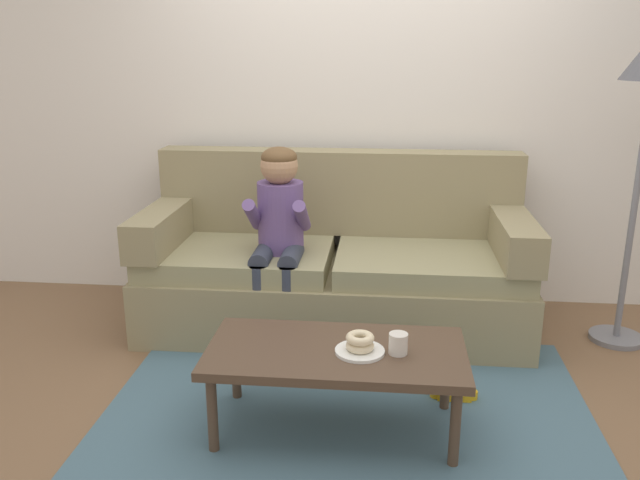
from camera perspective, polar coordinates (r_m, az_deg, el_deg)
ground at (r=3.28m, az=2.56°, el=-13.33°), size 10.00×10.00×0.00m
wall_back at (r=4.25m, az=3.94°, el=13.39°), size 8.00×0.10×2.80m
area_rug at (r=3.07m, az=2.28°, el=-15.55°), size 2.24×1.79×0.01m
couch at (r=3.92m, az=1.29°, el=-2.42°), size 2.22×0.90×1.02m
coffee_table at (r=2.85m, az=1.40°, el=-10.14°), size 1.11×0.55×0.39m
person_child at (r=3.66m, az=-3.63°, el=1.28°), size 0.34×0.58×1.10m
plate at (r=2.80m, az=3.48°, el=-9.63°), size 0.21×0.21×0.01m
donut at (r=2.79m, az=3.49°, el=-9.16°), size 0.13×0.13×0.04m
donut_second at (r=2.77m, az=3.50°, el=-8.49°), size 0.13×0.13×0.04m
mug at (r=2.79m, az=6.82°, el=-8.94°), size 0.08×0.08×0.09m
toy_controller at (r=3.29m, az=11.55°, el=-13.06°), size 0.23×0.09×0.05m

